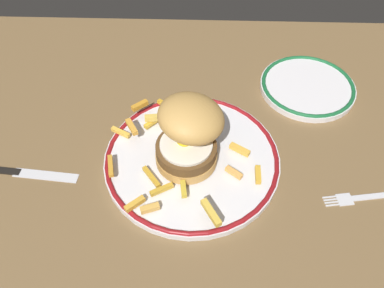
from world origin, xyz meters
The scene contains 7 objects.
ground_plane centered at (0.00, 0.00, -2.00)cm, with size 146.30×81.02×4.00cm, color brown.
dinner_plate centered at (-3.12, -3.27, 0.84)cm, with size 29.83×29.83×1.60cm.
burger centered at (-3.58, -3.45, 7.58)cm, with size 12.85×12.54×12.31cm.
fries_pile centered at (-6.65, -3.59, 2.61)cm, with size 25.81×28.01×2.86cm.
side_plate centered at (19.55, 15.87, 0.83)cm, with size 18.92×18.92×1.60cm.
fork centered at (24.71, -9.71, 0.18)cm, with size 14.44×3.57×0.36cm.
knife centered at (-32.40, -6.65, 0.26)cm, with size 18.06×3.16×0.70cm.
Camera 1 is at (-1.82, -43.63, 52.49)cm, focal length 36.00 mm.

